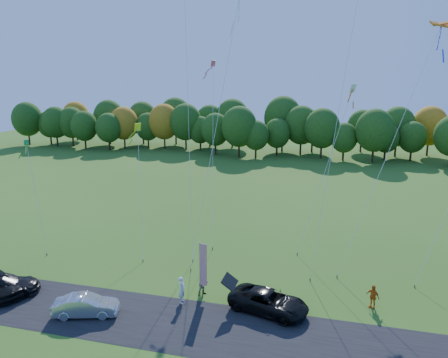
% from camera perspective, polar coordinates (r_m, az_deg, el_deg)
% --- Properties ---
extents(ground, '(160.00, 160.00, 0.00)m').
position_cam_1_polar(ground, '(31.97, -2.86, -14.78)').
color(ground, '#305717').
extents(asphalt_strip, '(90.00, 6.00, 0.01)m').
position_cam_1_polar(asphalt_strip, '(28.69, -5.42, -18.39)').
color(asphalt_strip, black).
rests_on(asphalt_strip, ground).
extents(tree_line, '(116.00, 12.00, 10.00)m').
position_cam_1_polar(tree_line, '(83.62, 8.67, 2.89)').
color(tree_line, '#1E4711').
rests_on(tree_line, ground).
extents(black_suv, '(5.70, 3.73, 1.46)m').
position_cam_1_polar(black_suv, '(29.67, 5.85, -15.62)').
color(black_suv, black).
rests_on(black_suv, ground).
extents(silver_sedan, '(4.34, 2.61, 1.35)m').
position_cam_1_polar(silver_sedan, '(30.50, -17.60, -15.49)').
color(silver_sedan, '#B8B7BD').
rests_on(silver_sedan, ground).
extents(dark_truck_a, '(5.43, 4.00, 1.46)m').
position_cam_1_polar(dark_truck_a, '(35.23, -27.04, -12.21)').
color(dark_truck_a, black).
rests_on(dark_truck_a, ground).
extents(person_tailgate_a, '(0.50, 0.72, 1.87)m').
position_cam_1_polar(person_tailgate_a, '(30.61, -5.53, -14.20)').
color(person_tailgate_a, white).
rests_on(person_tailgate_a, ground).
extents(person_tailgate_b, '(0.97, 0.98, 1.59)m').
position_cam_1_polar(person_tailgate_b, '(31.55, -2.74, -13.55)').
color(person_tailgate_b, gray).
rests_on(person_tailgate_b, ground).
extents(person_east, '(1.00, 0.88, 1.61)m').
position_cam_1_polar(person_east, '(31.53, 18.85, -14.31)').
color(person_east, '#CC5F13').
rests_on(person_east, ground).
extents(feather_flag, '(0.54, 0.13, 4.08)m').
position_cam_1_polar(feather_flag, '(30.47, -2.83, -11.03)').
color(feather_flag, '#999999').
rests_on(feather_flag, ground).
extents(kite_delta_blue, '(5.14, 10.53, 29.29)m').
position_cam_1_polar(kite_delta_blue, '(38.91, -4.82, 12.16)').
color(kite_delta_blue, '#4C3F33').
rests_on(kite_delta_blue, ground).
extents(kite_parafoil_orange, '(4.95, 12.47, 30.32)m').
position_cam_1_polar(kite_parafoil_orange, '(36.83, 15.49, 12.84)').
color(kite_parafoil_orange, '#4C3F33').
rests_on(kite_parafoil_orange, ground).
extents(kite_delta_red, '(3.20, 9.15, 23.10)m').
position_cam_1_polar(kite_delta_red, '(35.91, -0.90, 7.58)').
color(kite_delta_red, '#4C3F33').
rests_on(kite_delta_red, ground).
extents(kite_parafoil_rainbow, '(8.27, 6.53, 19.45)m').
position_cam_1_polar(kite_parafoil_rainbow, '(35.48, 20.80, 3.56)').
color(kite_parafoil_rainbow, '#4C3F33').
rests_on(kite_parafoil_rainbow, ground).
extents(kite_diamond_yellow, '(3.78, 7.15, 11.12)m').
position_cam_1_polar(kite_diamond_yellow, '(39.18, -10.90, -1.31)').
color(kite_diamond_yellow, '#4C3F33').
rests_on(kite_diamond_yellow, ground).
extents(kite_diamond_green, '(4.31, 4.08, 9.63)m').
position_cam_1_polar(kite_diamond_green, '(42.02, -23.34, -2.06)').
color(kite_diamond_green, '#4C3F33').
rests_on(kite_diamond_green, ground).
extents(kite_diamond_white, '(4.54, 7.13, 14.72)m').
position_cam_1_polar(kite_diamond_white, '(39.55, 13.19, 1.38)').
color(kite_diamond_white, '#4C3F33').
rests_on(kite_diamond_white, ground).
extents(kite_diamond_pink, '(2.68, 8.40, 16.80)m').
position_cam_1_polar(kite_diamond_pink, '(40.95, -1.47, 3.77)').
color(kite_diamond_pink, '#4C3F33').
rests_on(kite_diamond_pink, ground).
extents(kite_diamond_blue_low, '(4.19, 3.98, 10.56)m').
position_cam_1_polar(kite_diamond_blue_low, '(35.80, 26.91, -4.32)').
color(kite_diamond_blue_low, '#4C3F33').
rests_on(kite_diamond_blue_low, ground).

